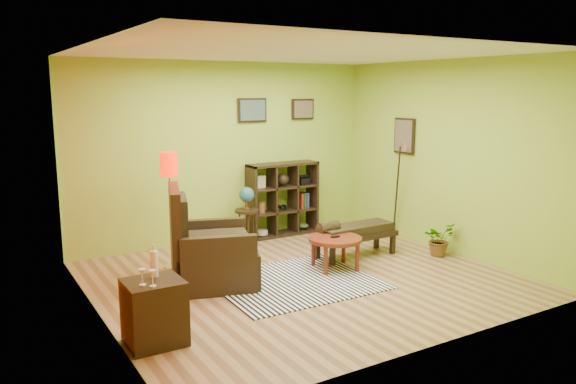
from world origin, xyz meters
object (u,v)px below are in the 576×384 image
globe_table (247,201)px  potted_plant (439,243)px  floor_lamp (169,175)px  bench (354,232)px  side_cabinet (154,312)px  armchair (208,255)px  coffee_table (335,242)px  cube_shelf (284,199)px

globe_table → potted_plant: size_ratio=1.87×
floor_lamp → bench: size_ratio=1.24×
floor_lamp → side_cabinet: bearing=-113.5°
bench → side_cabinet: bearing=-159.1°
floor_lamp → potted_plant: 3.94m
armchair → floor_lamp: bearing=101.1°
floor_lamp → potted_plant: bearing=-22.2°
armchair → globe_table: size_ratio=1.38×
bench → armchair: bearing=179.4°
coffee_table → globe_table: globe_table is taller
bench → potted_plant: size_ratio=2.60×
cube_shelf → bench: cube_shelf is taller
floor_lamp → globe_table: 1.57m
globe_table → cube_shelf: size_ratio=0.76×
globe_table → potted_plant: globe_table is taller
coffee_table → side_cabinet: side_cabinet is taller
armchair → floor_lamp: (-0.16, 0.83, 0.90)m
floor_lamp → bench: (2.40, -0.85, -0.90)m
coffee_table → floor_lamp: bearing=147.6°
armchair → floor_lamp: size_ratio=0.80×
side_cabinet → floor_lamp: bearing=66.5°
cube_shelf → side_cabinet: bearing=-137.2°
armchair → potted_plant: armchair is taller
coffee_table → cube_shelf: 1.97m
side_cabinet → bench: side_cabinet is taller
globe_table → armchair: bearing=-132.5°
cube_shelf → coffee_table: bearing=-100.1°
floor_lamp → potted_plant: (3.50, -1.43, -1.08)m
bench → potted_plant: bench is taller
floor_lamp → bench: 2.71m
coffee_table → side_cabinet: bearing=-161.0°
cube_shelf → bench: (0.22, -1.61, -0.23)m
armchair → globe_table: 1.82m
globe_table → bench: (1.03, -1.35, -0.32)m
armchair → floor_lamp: floor_lamp is taller
cube_shelf → armchair: bearing=-141.9°
coffee_table → floor_lamp: 2.36m
armchair → side_cabinet: (-1.09, -1.29, -0.05)m
floor_lamp → armchair: bearing=-78.9°
armchair → bench: bearing=-0.6°
side_cabinet → bench: 3.56m
side_cabinet → bench: size_ratio=0.74×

